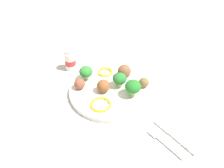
# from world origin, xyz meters

# --- Properties ---
(ground_plane) EXTENTS (4.00, 4.00, 0.00)m
(ground_plane) POSITION_xyz_m (0.00, 0.00, 0.00)
(ground_plane) COLOR #B2B2AD
(plate) EXTENTS (0.28, 0.28, 0.02)m
(plate) POSITION_xyz_m (0.00, 0.00, 0.01)
(plate) COLOR white
(plate) RESTS_ON ground_plane
(broccoli_floret_back_left) EXTENTS (0.05, 0.05, 0.05)m
(broccoli_floret_back_left) POSITION_xyz_m (0.10, 0.03, 0.05)
(broccoli_floret_back_left) COLOR #A8C67D
(broccoli_floret_back_left) RESTS_ON plate
(broccoli_floret_front_left) EXTENTS (0.05, 0.05, 0.05)m
(broccoli_floret_front_left) POSITION_xyz_m (-0.01, -0.03, 0.05)
(broccoli_floret_front_left) COLOR #ACCD6F
(broccoli_floret_front_left) RESTS_ON plate
(broccoli_floret_center) EXTENTS (0.05, 0.05, 0.06)m
(broccoli_floret_center) POSITION_xyz_m (-0.07, -0.03, 0.05)
(broccoli_floret_center) COLOR #8EC76E
(broccoli_floret_center) RESTS_ON plate
(meatball_center) EXTENTS (0.04, 0.04, 0.04)m
(meatball_center) POSITION_xyz_m (0.01, 0.03, 0.04)
(meatball_center) COLOR brown
(meatball_center) RESTS_ON plate
(meatball_near_rim) EXTENTS (0.05, 0.05, 0.05)m
(meatball_near_rim) POSITION_xyz_m (0.02, -0.07, 0.04)
(meatball_near_rim) COLOR brown
(meatball_near_rim) RESTS_ON plate
(meatball_mid_right) EXTENTS (0.04, 0.04, 0.04)m
(meatball_mid_right) POSITION_xyz_m (0.07, 0.07, 0.03)
(meatball_mid_right) COLOR brown
(meatball_mid_right) RESTS_ON plate
(meatball_far_rim) EXTENTS (0.03, 0.03, 0.03)m
(meatball_far_rim) POSITION_xyz_m (-0.06, -0.08, 0.03)
(meatball_far_rim) COLOR brown
(meatball_far_rim) RESTS_ON plate
(pepper_ring_front_left) EXTENTS (0.08, 0.08, 0.01)m
(pepper_ring_front_left) POSITION_xyz_m (-0.03, 0.08, 0.02)
(pepper_ring_front_left) COLOR yellow
(pepper_ring_front_left) RESTS_ON plate
(pepper_ring_front_right) EXTENTS (0.07, 0.07, 0.01)m
(pepper_ring_front_right) POSITION_xyz_m (0.08, -0.04, 0.02)
(pepper_ring_front_right) COLOR yellow
(pepper_ring_front_right) RESTS_ON plate
(napkin) EXTENTS (0.17, 0.13, 0.01)m
(napkin) POSITION_xyz_m (-0.25, 0.02, 0.00)
(napkin) COLOR white
(napkin) RESTS_ON ground_plane
(fork) EXTENTS (0.12, 0.03, 0.01)m
(fork) POSITION_xyz_m (-0.24, 0.04, 0.01)
(fork) COLOR silver
(fork) RESTS_ON napkin
(knife) EXTENTS (0.15, 0.03, 0.01)m
(knife) POSITION_xyz_m (-0.25, 0.01, 0.01)
(knife) COLOR silver
(knife) RESTS_ON napkin
(yogurt_bottle) EXTENTS (0.04, 0.04, 0.08)m
(yogurt_bottle) POSITION_xyz_m (0.20, 0.02, 0.04)
(yogurt_bottle) COLOR white
(yogurt_bottle) RESTS_ON ground_plane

